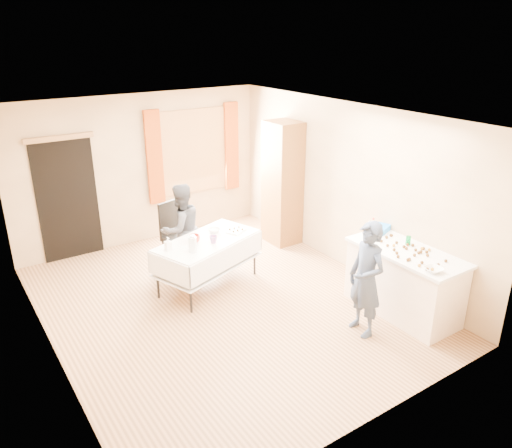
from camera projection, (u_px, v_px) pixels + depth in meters
floor at (224, 303)px, 7.02m from camera, size 4.50×5.50×0.02m
ceiling at (219, 116)px, 6.05m from camera, size 4.50×5.50×0.02m
wall_back at (141, 170)px, 8.66m from camera, size 4.50×0.02×2.60m
wall_front at (379, 309)px, 4.41m from camera, size 4.50×0.02×2.60m
wall_left at (40, 258)px, 5.36m from camera, size 0.02×5.50×2.60m
wall_right at (348, 188)px, 7.71m from camera, size 0.02×5.50×2.60m
window_frame at (193, 151)px, 9.08m from camera, size 1.32×0.06×1.52m
window_pane at (194, 152)px, 9.06m from camera, size 1.20×0.02×1.40m
curtain_left at (154, 158)px, 8.63m from camera, size 0.28×0.06×1.65m
curtain_right at (231, 146)px, 9.44m from camera, size 0.28×0.06×1.65m
doorway at (68, 200)px, 8.08m from camera, size 0.95×0.04×2.00m
door_lintel at (59, 138)px, 7.68m from camera, size 1.05×0.06×0.08m
cabinet at (282, 183)px, 8.67m from camera, size 0.50×0.60×2.15m
counter at (404, 282)px, 6.64m from camera, size 0.74×1.56×0.91m
party_table at (208, 259)px, 7.32m from camera, size 1.75×1.27×0.75m
chair at (179, 247)px, 8.04m from camera, size 0.54×0.54×1.05m
girl at (366, 279)px, 6.09m from camera, size 0.62×0.47×1.49m
woman at (181, 229)px, 7.66m from camera, size 0.87×0.76×1.44m
soda_can at (408, 240)px, 6.63m from camera, size 0.07×0.07×0.12m
mixing_bowl at (434, 270)px, 5.91m from camera, size 0.26×0.26×0.05m
foam_block at (369, 233)px, 6.92m from camera, size 0.17×0.13×0.08m
blue_basket at (380, 229)px, 7.06m from camera, size 0.35×0.29×0.08m
pitcher at (193, 244)px, 6.78m from camera, size 0.11×0.11×0.22m
cup_red at (194, 239)px, 7.08m from camera, size 0.27×0.27×0.12m
cup_rainbow at (213, 239)px, 7.08m from camera, size 0.13×0.13×0.11m
small_bowl at (214, 230)px, 7.46m from camera, size 0.25×0.25×0.06m
pastry_tray at (236, 231)px, 7.49m from camera, size 0.34×0.30×0.02m
bottle at (168, 244)px, 6.85m from camera, size 0.10×0.10×0.19m
cake_balls at (410, 251)px, 6.42m from camera, size 0.54×1.03×0.04m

